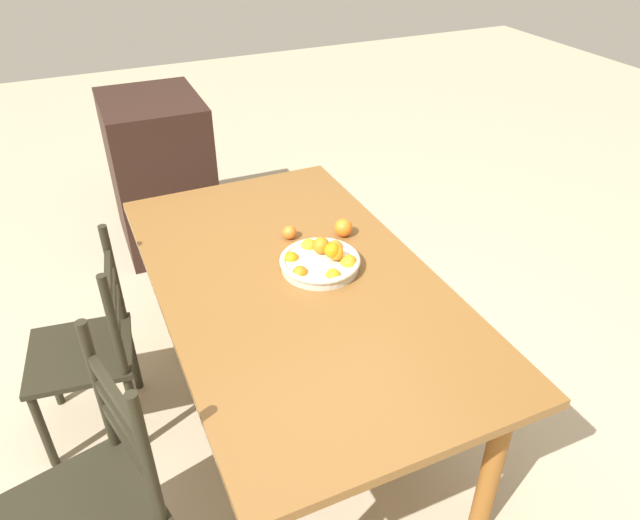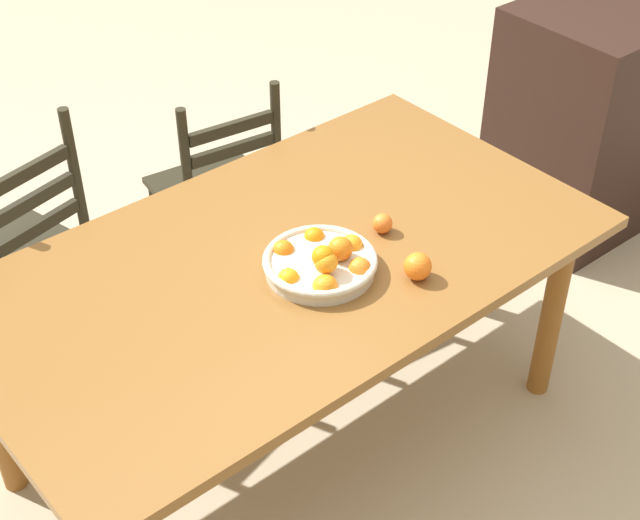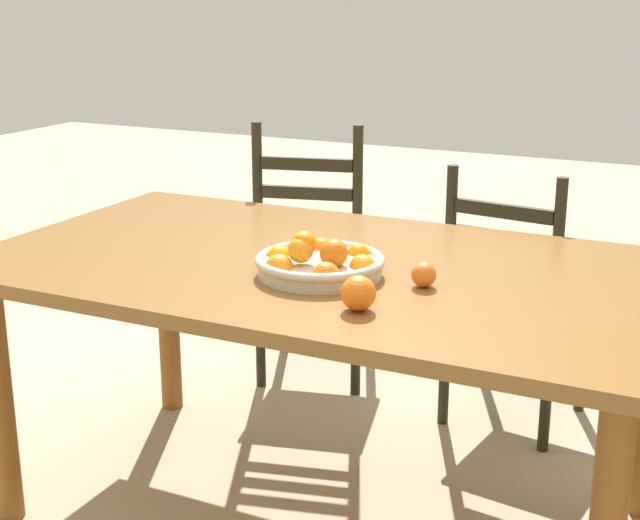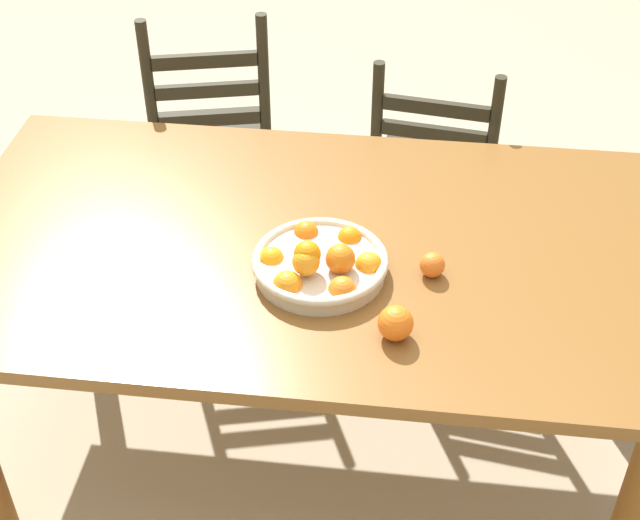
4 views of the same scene
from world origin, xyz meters
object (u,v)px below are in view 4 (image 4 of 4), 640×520
at_px(chair_near_window, 212,144).
at_px(orange_loose_0, 396,323).
at_px(dining_table, 313,269).
at_px(fruit_bowl, 320,264).
at_px(chair_by_cabinet, 434,178).
at_px(orange_loose_1, 432,265).

distance_m(chair_near_window, orange_loose_0, 1.40).
relative_size(dining_table, fruit_bowl, 5.69).
relative_size(chair_near_window, orange_loose_0, 12.53).
distance_m(chair_near_window, chair_by_cabinet, 0.77).
distance_m(chair_by_cabinet, orange_loose_1, 0.96).
distance_m(chair_by_cabinet, orange_loose_0, 1.18).
relative_size(chair_near_window, orange_loose_1, 16.47).
bearing_deg(orange_loose_1, fruit_bowl, -173.14).
relative_size(chair_by_cabinet, orange_loose_0, 11.34).
relative_size(orange_loose_0, orange_loose_1, 1.31).
xyz_separation_m(orange_loose_0, orange_loose_1, (0.07, 0.22, -0.01)).
bearing_deg(chair_by_cabinet, chair_near_window, 3.13).
xyz_separation_m(dining_table, orange_loose_0, (0.22, -0.31, 0.13)).
height_order(chair_near_window, fruit_bowl, chair_near_window).
bearing_deg(chair_by_cabinet, orange_loose_0, 93.37).
height_order(chair_by_cabinet, fruit_bowl, chair_by_cabinet).
relative_size(chair_by_cabinet, fruit_bowl, 2.77).
bearing_deg(orange_loose_1, chair_by_cabinet, 89.28).
bearing_deg(orange_loose_0, dining_table, 125.26).
bearing_deg(chair_near_window, dining_table, 104.24).
xyz_separation_m(fruit_bowl, orange_loose_1, (0.26, 0.03, -0.00)).
bearing_deg(orange_loose_0, chair_near_window, 120.08).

